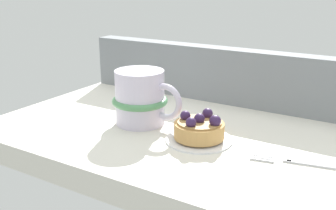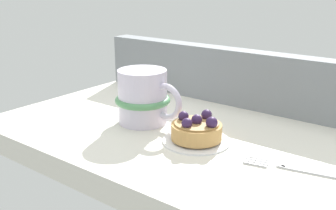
{
  "view_description": "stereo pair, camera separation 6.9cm",
  "coord_description": "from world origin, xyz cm",
  "px_view_note": "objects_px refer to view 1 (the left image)",
  "views": [
    {
      "loc": [
        31.65,
        -58.44,
        26.12
      ],
      "look_at": [
        -2.48,
        -2.5,
        4.87
      ],
      "focal_mm": 42.67,
      "sensor_mm": 36.0,
      "label": 1
    },
    {
      "loc": [
        37.32,
        -54.56,
        26.12
      ],
      "look_at": [
        -2.48,
        -2.5,
        4.87
      ],
      "focal_mm": 42.67,
      "sensor_mm": 36.0,
      "label": 2
    }
  ],
  "objects_px": {
    "raspberry_tart": "(199,128)",
    "dessert_fork": "(308,163)",
    "coffee_mug": "(141,98)",
    "dessert_plate": "(199,139)"
  },
  "relations": [
    {
      "from": "coffee_mug",
      "to": "dessert_fork",
      "type": "xyz_separation_m",
      "value": [
        0.3,
        -0.02,
        -0.05
      ]
    },
    {
      "from": "raspberry_tart",
      "to": "dessert_fork",
      "type": "distance_m",
      "value": 0.18
    },
    {
      "from": "raspberry_tart",
      "to": "coffee_mug",
      "type": "bearing_deg",
      "value": 172.19
    },
    {
      "from": "dessert_plate",
      "to": "coffee_mug",
      "type": "height_order",
      "value": "coffee_mug"
    },
    {
      "from": "dessert_plate",
      "to": "coffee_mug",
      "type": "bearing_deg",
      "value": 172.1
    },
    {
      "from": "dessert_plate",
      "to": "dessert_fork",
      "type": "bearing_deg",
      "value": 0.62
    },
    {
      "from": "dessert_fork",
      "to": "raspberry_tart",
      "type": "bearing_deg",
      "value": -179.44
    },
    {
      "from": "raspberry_tart",
      "to": "coffee_mug",
      "type": "xyz_separation_m",
      "value": [
        -0.13,
        0.02,
        0.03
      ]
    },
    {
      "from": "raspberry_tart",
      "to": "coffee_mug",
      "type": "height_order",
      "value": "coffee_mug"
    },
    {
      "from": "coffee_mug",
      "to": "dessert_fork",
      "type": "relative_size",
      "value": 0.83
    }
  ]
}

